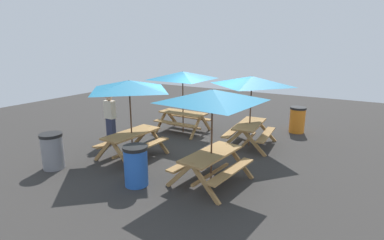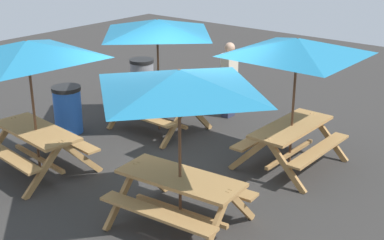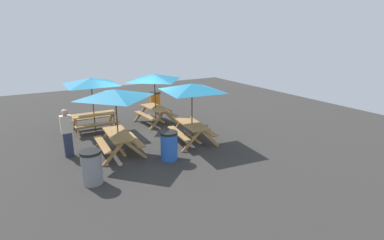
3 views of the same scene
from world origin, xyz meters
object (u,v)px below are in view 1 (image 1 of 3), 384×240
picnic_table_2 (183,80)px  trash_bin_blue (136,166)px  picnic_table_1 (252,86)px  trash_bin_gray (52,151)px  trash_bin_orange (297,120)px  picnic_table_3 (129,91)px  picnic_table_0 (212,103)px  person_standing (110,117)px

picnic_table_2 → trash_bin_blue: size_ratio=2.89×
picnic_table_1 → trash_bin_gray: size_ratio=2.38×
picnic_table_2 → trash_bin_orange: size_ratio=2.89×
picnic_table_3 → trash_bin_blue: picnic_table_3 is taller
picnic_table_0 → picnic_table_3: size_ratio=1.21×
picnic_table_2 → picnic_table_1: bearing=-4.3°
trash_bin_blue → person_standing: person_standing is taller
trash_bin_orange → trash_bin_gray: bearing=-35.4°
picnic_table_1 → person_standing: 4.79m
picnic_table_3 → trash_bin_gray: picnic_table_3 is taller
trash_bin_gray → person_standing: 2.44m
picnic_table_3 → picnic_table_1: bearing=139.2°
picnic_table_0 → trash_bin_gray: 4.57m
picnic_table_1 → picnic_table_3: 3.81m
trash_bin_orange → trash_bin_blue: same height
picnic_table_0 → person_standing: (-0.96, -4.33, -1.10)m
picnic_table_3 → picnic_table_2: bearing=-175.0°
picnic_table_1 → trash_bin_blue: (4.10, -1.29, -1.49)m
trash_bin_gray → person_standing: person_standing is taller
trash_bin_orange → person_standing: bearing=-48.9°
picnic_table_0 → trash_bin_orange: size_ratio=2.87×
picnic_table_0 → trash_bin_orange: (-5.46, 0.83, -1.49)m
picnic_table_1 → trash_bin_blue: 4.55m
picnic_table_2 → trash_bin_blue: picnic_table_2 is taller
picnic_table_1 → trash_bin_orange: 2.99m
picnic_table_3 → trash_bin_gray: bearing=-34.3°
trash_bin_blue → person_standing: size_ratio=0.59×
person_standing → picnic_table_3: bearing=156.4°
picnic_table_0 → picnic_table_3: same height
trash_bin_gray → picnic_table_3: bearing=143.4°
picnic_table_0 → trash_bin_orange: picnic_table_0 is taller
picnic_table_0 → trash_bin_blue: (1.03, -1.48, -1.49)m
picnic_table_1 → trash_bin_blue: picnic_table_1 is taller
trash_bin_orange → picnic_table_1: bearing=-23.0°
picnic_table_3 → trash_bin_blue: size_ratio=2.38×
picnic_table_0 → trash_bin_blue: picnic_table_0 is taller
picnic_table_2 → trash_bin_gray: 5.09m
trash_bin_blue → trash_bin_orange: bearing=160.4°
picnic_table_1 → picnic_table_3: bearing=-48.6°
picnic_table_2 → picnic_table_0: bearing=-48.0°
person_standing → trash_bin_gray: bearing=96.1°
picnic_table_2 → trash_bin_orange: bearing=30.3°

